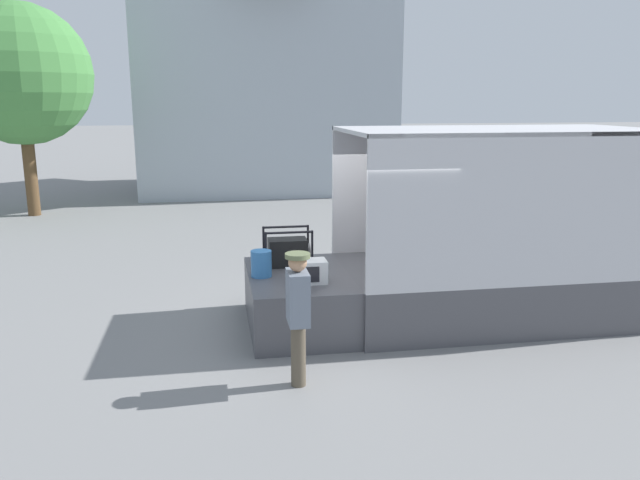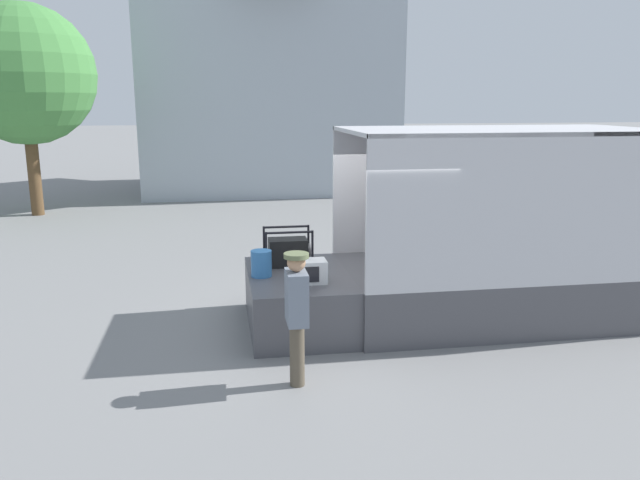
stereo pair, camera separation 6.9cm
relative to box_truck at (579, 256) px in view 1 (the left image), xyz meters
The scene contains 9 objects.
ground_plane 3.95m from the box_truck, behind, with size 160.00×160.00×0.00m, color gray.
box_truck is the anchor object (origin of this frame).
tailgate_deck 4.61m from the box_truck, behind, with size 1.49×2.31×0.83m, color #4C4C51.
microwave 4.50m from the box_truck, behind, with size 0.46×0.35×0.33m.
portable_generator 4.69m from the box_truck, behind, with size 0.75×0.47×0.59m.
orange_bucket 5.14m from the box_truck, behind, with size 0.31×0.31×0.39m.
worker_person 5.26m from the box_truck, 157.55° to the right, with size 0.30×0.44×1.65m.
house_backdrop 16.67m from the box_truck, 103.51° to the left, with size 9.52×6.92×9.86m.
street_tree 15.70m from the box_truck, 136.27° to the left, with size 4.01×4.01×6.09m.
Camera 1 is at (-1.94, -8.94, 3.38)m, focal length 35.00 mm.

